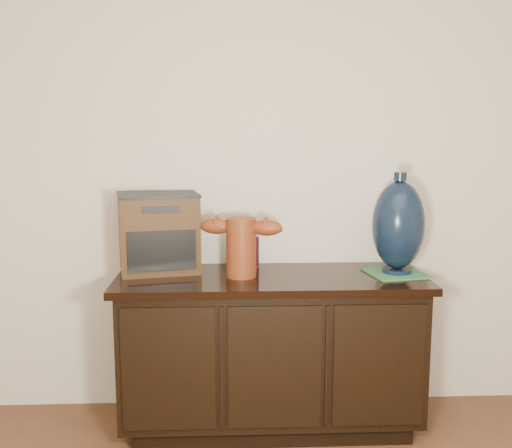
{
  "coord_description": "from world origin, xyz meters",
  "views": [
    {
      "loc": [
        -0.19,
        -0.53,
        1.44
      ],
      "look_at": [
        -0.07,
        2.18,
        1.01
      ],
      "focal_mm": 42.0,
      "sensor_mm": 36.0,
      "label": 1
    }
  ],
  "objects_px": {
    "tv_radio": "(159,232)",
    "lamp_base": "(398,225)",
    "terracotta_vessel": "(241,244)",
    "spray_can": "(253,250)",
    "sideboard": "(271,350)"
  },
  "relations": [
    {
      "from": "sideboard",
      "to": "spray_can",
      "type": "height_order",
      "value": "spray_can"
    },
    {
      "from": "sideboard",
      "to": "tv_radio",
      "type": "height_order",
      "value": "tv_radio"
    },
    {
      "from": "sideboard",
      "to": "tv_radio",
      "type": "bearing_deg",
      "value": 166.53
    },
    {
      "from": "terracotta_vessel",
      "to": "lamp_base",
      "type": "bearing_deg",
      "value": 15.15
    },
    {
      "from": "terracotta_vessel",
      "to": "tv_radio",
      "type": "height_order",
      "value": "tv_radio"
    },
    {
      "from": "lamp_base",
      "to": "terracotta_vessel",
      "type": "bearing_deg",
      "value": -178.49
    },
    {
      "from": "spray_can",
      "to": "terracotta_vessel",
      "type": "bearing_deg",
      "value": -108.2
    },
    {
      "from": "lamp_base",
      "to": "spray_can",
      "type": "height_order",
      "value": "lamp_base"
    },
    {
      "from": "lamp_base",
      "to": "tv_radio",
      "type": "bearing_deg",
      "value": 173.84
    },
    {
      "from": "lamp_base",
      "to": "spray_can",
      "type": "relative_size",
      "value": 2.58
    },
    {
      "from": "sideboard",
      "to": "terracotta_vessel",
      "type": "xyz_separation_m",
      "value": [
        -0.14,
        -0.01,
        0.53
      ]
    },
    {
      "from": "terracotta_vessel",
      "to": "spray_can",
      "type": "height_order",
      "value": "terracotta_vessel"
    },
    {
      "from": "sideboard",
      "to": "lamp_base",
      "type": "bearing_deg",
      "value": 0.55
    },
    {
      "from": "terracotta_vessel",
      "to": "sideboard",
      "type": "bearing_deg",
      "value": 19.26
    },
    {
      "from": "tv_radio",
      "to": "lamp_base",
      "type": "distance_m",
      "value": 1.15
    }
  ]
}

